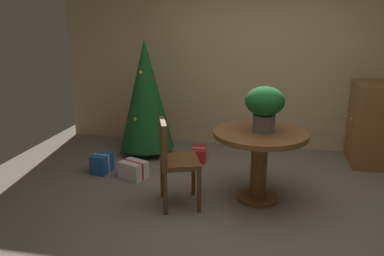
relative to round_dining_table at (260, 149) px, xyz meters
name	(u,v)px	position (x,y,z in m)	size (l,w,h in m)	color
ground_plane	(246,212)	(-0.10, -0.32, -0.57)	(6.60, 6.60, 0.00)	#756B5B
back_wall_panel	(261,60)	(-0.10, 1.88, 0.73)	(6.00, 0.10, 2.60)	tan
round_dining_table	(260,149)	(0.00, 0.00, 0.00)	(0.97, 0.97, 0.76)	brown
flower_vase	(265,104)	(0.03, 0.03, 0.47)	(0.40, 0.40, 0.47)	#665B51
wooden_chair_left	(173,157)	(-0.85, -0.31, -0.04)	(0.51, 0.55, 0.92)	brown
holiday_tree	(146,95)	(-1.62, 1.16, 0.29)	(0.76, 0.76, 1.62)	brown
gift_box_red	(199,154)	(-0.85, 1.04, -0.48)	(0.22, 0.33, 0.18)	red
gift_box_blue	(102,163)	(-1.96, 0.36, -0.45)	(0.23, 0.28, 0.24)	#1E569E
gift_box_cream	(133,169)	(-1.52, 0.29, -0.47)	(0.37, 0.33, 0.21)	silver
wooden_cabinet	(369,124)	(1.36, 1.42, -0.03)	(0.46, 0.71, 1.08)	brown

